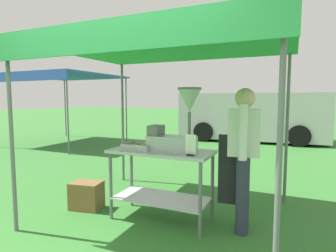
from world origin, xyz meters
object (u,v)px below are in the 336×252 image
Objects in this scene: vendor at (243,152)px; donut_tray at (140,147)px; menu_sign at (191,147)px; supply_crate at (87,195)px; donut_fryer at (177,126)px; donut_cart at (161,169)px; van_silver at (251,116)px; stall_canopy at (165,49)px; neighbour_tent at (64,77)px.

donut_tray is at bearing -173.48° from vendor.
supply_crate is at bearing 177.73° from menu_sign.
donut_fryer is at bearing 4.80° from supply_crate.
donut_fryer is (0.21, 0.00, 0.53)m from donut_cart.
donut_cart is 0.25× the size of van_silver.
vendor is 7.38m from van_silver.
menu_sign is 0.05× the size of van_silver.
donut_cart is 7.44m from van_silver.
vendor is (0.52, 0.29, -0.07)m from menu_sign.
stall_canopy is at bearing 90.00° from donut_cart.
vendor is 3.56× the size of supply_crate.
donut_fryer is (0.21, -0.10, -0.92)m from stall_canopy.
menu_sign is at bearing -2.27° from supply_crate.
neighbour_tent is at bearing 144.13° from stall_canopy.
supply_crate is 7.66m from van_silver.
donut_cart is at bearing -90.00° from stall_canopy.
donut_tray is 0.51× the size of donut_fryer.
neighbour_tent reaches higher than menu_sign.
supply_crate is at bearing -43.43° from neighbour_tent.
donut_cart is 1.00m from vendor.
van_silver is (0.04, 7.44, 0.24)m from donut_cart.
vendor is (0.96, 0.02, -1.18)m from stall_canopy.
donut_tray is (-0.28, -0.12, -1.19)m from stall_canopy.
neighbour_tent reaches higher than van_silver.
stall_canopy is at bearing -35.87° from neighbour_tent.
donut_fryer is 0.35m from menu_sign.
donut_cart is 0.78× the size of vendor.
donut_tray is 1.07m from supply_crate.
donut_fryer reaches higher than donut_cart.
neighbour_tent reaches higher than vendor.
donut_tray is at bearing 6.03° from supply_crate.
neighbour_tent is (-4.41, 4.17, 2.02)m from supply_crate.
stall_canopy is 1.83× the size of vendor.
menu_sign is at bearing -151.18° from vendor.
van_silver reaches higher than donut_tray.
menu_sign is at bearing -20.93° from donut_cart.
menu_sign is 0.08× the size of neighbour_tent.
neighbour_tent is (-6.44, 3.95, 1.30)m from vendor.
menu_sign is at bearing -11.37° from donut_tray.
vendor is at bearing -31.49° from neighbour_tent.
van_silver reaches higher than menu_sign.
menu_sign is (0.23, -0.17, -0.20)m from donut_fryer.
donut_fryer reaches higher than donut_tray.
supply_crate is (-0.80, -0.08, -0.71)m from donut_tray.
vendor is at bearing 28.82° from menu_sign.
donut_cart is at bearing -36.54° from neighbour_tent.
van_silver is at bearing 87.51° from donut_tray.
supply_crate is 0.09× the size of van_silver.
neighbour_tent reaches higher than stall_canopy.
donut_fryer is 0.15× the size of van_silver.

